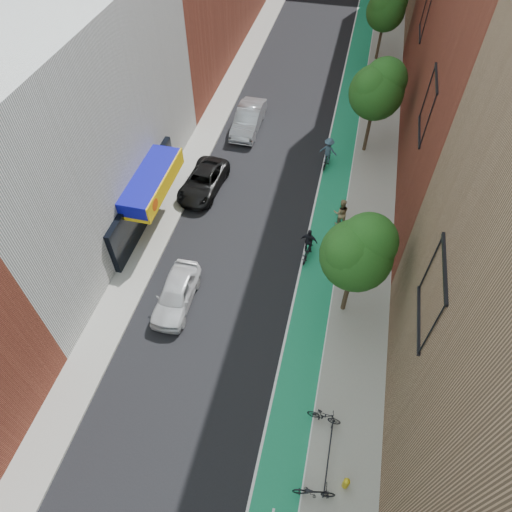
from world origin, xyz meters
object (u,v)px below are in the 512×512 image
Objects in this scene: cyclist_lane_mid at (308,247)px; cyclist_lane_far at (328,154)px; parked_car_white at (176,294)px; fire_hydrant at (346,483)px; cyclist_lane_near at (340,216)px; parked_car_black at (203,181)px; parked_car_silver at (249,119)px.

cyclist_lane_far reaches higher than cyclist_lane_mid.
parked_car_white reaches higher than fire_hydrant.
cyclist_lane_mid is (6.20, 4.82, 0.00)m from parked_car_white.
parked_car_white is 5.63× the size of fire_hydrant.
cyclist_lane_mid is (-1.50, -2.62, -0.28)m from cyclist_lane_near.
cyclist_lane_mid is at bearing 99.89° from cyclist_lane_far.
cyclist_lane_near is 1.02× the size of cyclist_lane_far.
cyclist_lane_far is (-1.50, 5.85, -0.02)m from cyclist_lane_near.
parked_car_silver is (1.22, 7.41, 0.16)m from parked_car_black.
cyclist_lane_far is at bearing 34.40° from parked_car_black.
cyclist_lane_mid is 12.34m from fire_hydrant.
parked_car_black is 8.61m from cyclist_lane_mid.
fire_hydrant is (3.41, -20.33, -0.44)m from cyclist_lane_far.
parked_car_silver is 25.36m from fire_hydrant.
parked_car_black is 7.51m from parked_car_silver.
cyclist_lane_near is (7.70, 7.43, 0.28)m from parked_car_white.
parked_car_black is at bearing -19.57° from cyclist_lane_near.
parked_car_black reaches higher than fire_hydrant.
cyclist_lane_near is at bearing 97.50° from fire_hydrant.
cyclist_lane_near reaches higher than cyclist_lane_far.
parked_car_white is at bearing -76.89° from parked_car_black.
parked_car_silver is 11.89m from cyclist_lane_near.
parked_car_white is 0.89× the size of parked_car_black.
cyclist_lane_far reaches higher than fire_hydrant.
parked_car_black is 8.70m from cyclist_lane_far.
cyclist_lane_near is (7.83, -8.94, 0.18)m from parked_car_silver.
cyclist_lane_mid is 8.48m from cyclist_lane_far.
cyclist_lane_mid is at bearing 106.03° from fire_hydrant.
parked_car_black is 9.18m from cyclist_lane_near.
parked_car_white is 1.92× the size of cyclist_lane_near.
cyclist_lane_near is 6.04m from cyclist_lane_far.
fire_hydrant is (9.61, -7.04, -0.17)m from parked_car_white.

